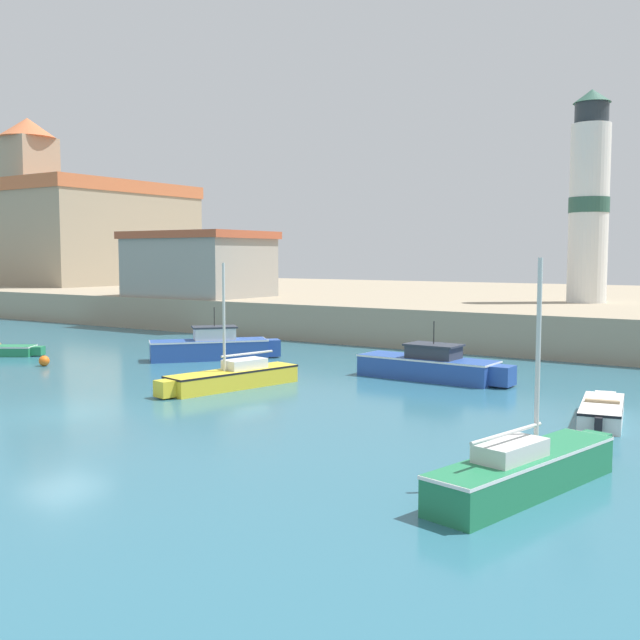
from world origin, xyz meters
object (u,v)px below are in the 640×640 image
motorboat_blue_0 (213,347)px  mooring_buoy (44,361)px  motorboat_blue_1 (431,366)px  dinghy_white_5 (602,410)px  sailboat_yellow_2 (232,377)px  church (90,228)px  harbor_shed_mid_row (199,264)px  lighthouse (589,200)px  sailboat_green_3 (527,469)px

motorboat_blue_0 → mooring_buoy: 7.50m
motorboat_blue_0 → motorboat_blue_1: bearing=2.3°
motorboat_blue_1 → dinghy_white_5: (7.42, -4.01, -0.24)m
sailboat_yellow_2 → dinghy_white_5: size_ratio=1.35×
sailboat_yellow_2 → church: (-42.73, 28.83, 7.25)m
harbor_shed_mid_row → dinghy_white_5: bearing=-27.1°
mooring_buoy → harbor_shed_mid_row: bearing=111.6°
dinghy_white_5 → harbor_shed_mid_row: harbor_shed_mid_row is taller
dinghy_white_5 → harbor_shed_mid_row: (-30.30, 15.49, 4.03)m
sailboat_yellow_2 → harbor_shed_mid_row: size_ratio=0.65×
sailboat_yellow_2 → lighthouse: 27.00m
dinghy_white_5 → motorboat_blue_1: bearing=151.6°
motorboat_blue_1 → harbor_shed_mid_row: size_ratio=0.69×
mooring_buoy → sailboat_yellow_2: bearing=1.8°
sailboat_yellow_2 → mooring_buoy: size_ratio=12.76×
sailboat_yellow_2 → dinghy_white_5: bearing=8.3°
sailboat_green_3 → harbor_shed_mid_row: harbor_shed_mid_row is taller
sailboat_green_3 → lighthouse: 32.68m
dinghy_white_5 → motorboat_blue_0: bearing=169.1°
sailboat_yellow_2 → lighthouse: lighthouse is taller
sailboat_yellow_2 → sailboat_green_3: sailboat_green_3 is taller
dinghy_white_5 → church: 62.11m
motorboat_blue_0 → church: (-36.95, 23.41, 7.07)m
dinghy_white_5 → sailboat_yellow_2: bearing=-171.7°
motorboat_blue_1 → lighthouse: bearing=86.7°
sailboat_yellow_2 → lighthouse: size_ratio=0.48×
lighthouse → harbor_shed_mid_row: size_ratio=1.37×
motorboat_blue_0 → sailboat_yellow_2: sailboat_yellow_2 is taller
sailboat_yellow_2 → church: church is taller
church → harbor_shed_mid_row: bearing=-24.5°
motorboat_blue_1 → dinghy_white_5: bearing=-28.4°
lighthouse → harbor_shed_mid_row: lighthouse is taller
motorboat_blue_0 → dinghy_white_5: motorboat_blue_0 is taller
motorboat_blue_1 → mooring_buoy: size_ratio=13.65×
motorboat_blue_1 → harbor_shed_mid_row: (-22.88, 11.49, 3.78)m
motorboat_blue_1 → sailboat_green_3: bearing=-57.0°
sailboat_green_3 → dinghy_white_5: sailboat_green_3 is taller
motorboat_blue_0 → church: size_ratio=0.30×
harbor_shed_mid_row → sailboat_green_3: bearing=-37.4°
sailboat_green_3 → harbor_shed_mid_row: 38.68m
motorboat_blue_0 → sailboat_yellow_2: size_ratio=0.90×
dinghy_white_5 → harbor_shed_mid_row: size_ratio=0.48×
motorboat_blue_0 → dinghy_white_5: (18.51, -3.57, -0.29)m
motorboat_blue_0 → sailboat_green_3: 22.01m
motorboat_blue_1 → mooring_buoy: motorboat_blue_1 is taller
dinghy_white_5 → mooring_buoy: 23.41m
harbor_shed_mid_row → motorboat_blue_1: bearing=-26.7°
church → harbor_shed_mid_row: (25.16, -11.48, -3.34)m
dinghy_white_5 → mooring_buoy: size_ratio=9.48×
motorboat_blue_1 → lighthouse: size_ratio=0.51×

